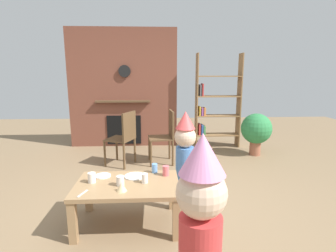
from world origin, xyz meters
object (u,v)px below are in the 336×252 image
paper_plate_front (103,176)px  birthday_cake_slice (122,187)px  child_with_cone_hat (201,218)px  potted_plant_tall (256,130)px  paper_plate_rear (135,176)px  dining_chair_left (124,135)px  paper_cup_near_left (120,181)px  paper_cup_near_right (92,178)px  paper_cup_center (155,168)px  coffee_table (128,190)px  paper_cup_far_right (145,178)px  dining_chair_middle (166,134)px  bookshelf (214,106)px  paper_cup_far_left (166,171)px  child_in_pink (185,148)px

paper_plate_front → birthday_cake_slice: (0.24, -0.37, 0.04)m
child_with_cone_hat → potted_plant_tall: bearing=-56.8°
paper_plate_rear → birthday_cake_slice: birthday_cake_slice is taller
paper_plate_rear → dining_chair_left: 1.63m
paper_cup_near_left → paper_cup_near_right: bearing=163.7°
paper_cup_center → paper_plate_front: 0.56m
paper_cup_near_left → coffee_table: bearing=41.0°
coffee_table → paper_cup_near_right: (-0.35, 0.03, 0.12)m
paper_cup_center → paper_cup_far_right: 0.29m
paper_cup_center → dining_chair_middle: 1.60m
bookshelf → paper_cup_center: (-1.23, -2.57, -0.37)m
paper_cup_center → paper_cup_far_left: bearing=-36.7°
birthday_cake_slice → dining_chair_middle: bearing=76.2°
paper_cup_near_right → dining_chair_left: dining_chair_left is taller
paper_cup_near_left → dining_chair_left: size_ratio=0.11×
potted_plant_tall → bookshelf: bearing=136.1°
dining_chair_left → paper_plate_front: bearing=112.1°
paper_cup_far_right → child_with_cone_hat: (0.39, -0.97, 0.13)m
paper_plate_rear → dining_chair_middle: 1.75m
coffee_table → paper_plate_front: paper_plate_front is taller
paper_cup_far_right → paper_plate_front: paper_cup_far_right is taller
birthday_cake_slice → child_with_cone_hat: bearing=-52.9°
child_in_pink → birthday_cake_slice: bearing=3.7°
paper_cup_near_left → paper_plate_rear: bearing=59.5°
coffee_table → potted_plant_tall: 3.09m
coffee_table → child_in_pink: size_ratio=0.99×
child_with_cone_hat → paper_cup_far_right: bearing=-8.2°
paper_cup_far_left → paper_cup_near_right: bearing=-168.7°
dining_chair_middle → potted_plant_tall: 1.73m
coffee_table → paper_cup_far_right: 0.21m
paper_plate_rear → paper_cup_far_left: bearing=3.7°
paper_plate_front → child_in_pink: (0.95, 0.68, 0.10)m
paper_plate_rear → child_in_pink: 0.94m
coffee_table → birthday_cake_slice: (-0.04, -0.18, 0.11)m
paper_cup_near_left → potted_plant_tall: 3.17m
child_with_cone_hat → child_in_pink: 1.84m
paper_cup_near_left → paper_cup_center: paper_cup_center is taller
paper_cup_near_left → paper_plate_rear: size_ratio=0.44×
paper_cup_far_left → potted_plant_tall: 2.69m
paper_cup_far_right → paper_cup_near_right: bearing=176.5°
paper_cup_center → paper_plate_rear: size_ratio=0.46×
paper_cup_near_right → paper_plate_rear: bearing=16.9°
bookshelf → paper_plate_front: bearing=-123.8°
bookshelf → paper_cup_far_right: bookshelf is taller
paper_cup_center → child_in_pink: (0.40, 0.60, 0.05)m
paper_plate_rear → child_with_cone_hat: size_ratio=0.19×
paper_cup_far_right → paper_cup_far_left: bearing=39.8°
paper_cup_far_left → paper_plate_rear: bearing=-176.3°
paper_cup_near_left → child_in_pink: (0.74, 0.92, 0.06)m
child_with_cone_hat → bookshelf: bearing=-44.0°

